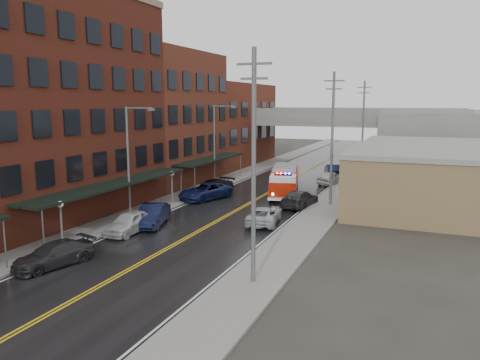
% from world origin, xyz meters
% --- Properties ---
extents(road, '(11.00, 160.00, 0.02)m').
position_xyz_m(road, '(0.00, 30.00, 0.01)').
color(road, black).
rests_on(road, ground).
extents(sidewalk_left, '(3.00, 160.00, 0.15)m').
position_xyz_m(sidewalk_left, '(-7.30, 30.00, 0.07)').
color(sidewalk_left, slate).
rests_on(sidewalk_left, ground).
extents(sidewalk_right, '(3.00, 160.00, 0.15)m').
position_xyz_m(sidewalk_right, '(7.30, 30.00, 0.07)').
color(sidewalk_right, slate).
rests_on(sidewalk_right, ground).
extents(curb_left, '(0.30, 160.00, 0.15)m').
position_xyz_m(curb_left, '(-5.65, 30.00, 0.07)').
color(curb_left, gray).
rests_on(curb_left, ground).
extents(curb_right, '(0.30, 160.00, 0.15)m').
position_xyz_m(curb_right, '(5.65, 30.00, 0.07)').
color(curb_right, gray).
rests_on(curb_right, ground).
extents(brick_building_b, '(9.00, 20.00, 18.00)m').
position_xyz_m(brick_building_b, '(-13.30, 23.00, 9.00)').
color(brick_building_b, '#4F1F15').
rests_on(brick_building_b, ground).
extents(brick_building_c, '(9.00, 15.00, 15.00)m').
position_xyz_m(brick_building_c, '(-13.30, 40.50, 7.50)').
color(brick_building_c, '#5C2D1B').
rests_on(brick_building_c, ground).
extents(brick_building_far, '(9.00, 20.00, 12.00)m').
position_xyz_m(brick_building_far, '(-13.30, 58.00, 6.00)').
color(brick_building_far, '#5F2418').
rests_on(brick_building_far, ground).
extents(tan_building, '(14.00, 22.00, 5.00)m').
position_xyz_m(tan_building, '(16.00, 40.00, 2.50)').
color(tan_building, brown).
rests_on(tan_building, ground).
extents(right_far_block, '(18.00, 30.00, 8.00)m').
position_xyz_m(right_far_block, '(18.00, 70.00, 4.00)').
color(right_far_block, slate).
rests_on(right_far_block, ground).
extents(awning_1, '(2.60, 18.00, 3.09)m').
position_xyz_m(awning_1, '(-7.49, 23.00, 2.99)').
color(awning_1, black).
rests_on(awning_1, ground).
extents(awning_2, '(2.60, 13.00, 3.09)m').
position_xyz_m(awning_2, '(-7.49, 40.50, 2.99)').
color(awning_2, black).
rests_on(awning_2, ground).
extents(globe_lamp_1, '(0.44, 0.44, 3.12)m').
position_xyz_m(globe_lamp_1, '(-6.40, 16.00, 2.31)').
color(globe_lamp_1, '#59595B').
rests_on(globe_lamp_1, ground).
extents(globe_lamp_2, '(0.44, 0.44, 3.12)m').
position_xyz_m(globe_lamp_2, '(-6.40, 30.00, 2.31)').
color(globe_lamp_2, '#59595B').
rests_on(globe_lamp_2, ground).
extents(street_lamp_1, '(2.64, 0.22, 9.00)m').
position_xyz_m(street_lamp_1, '(-6.55, 24.00, 5.19)').
color(street_lamp_1, '#59595B').
rests_on(street_lamp_1, ground).
extents(street_lamp_2, '(2.64, 0.22, 9.00)m').
position_xyz_m(street_lamp_2, '(-6.55, 40.00, 5.19)').
color(street_lamp_2, '#59595B').
rests_on(street_lamp_2, ground).
extents(utility_pole_0, '(1.80, 0.24, 12.00)m').
position_xyz_m(utility_pole_0, '(7.20, 15.00, 6.31)').
color(utility_pole_0, '#59595B').
rests_on(utility_pole_0, ground).
extents(utility_pole_1, '(1.80, 0.24, 12.00)m').
position_xyz_m(utility_pole_1, '(7.20, 35.00, 6.31)').
color(utility_pole_1, '#59595B').
rests_on(utility_pole_1, ground).
extents(utility_pole_2, '(1.80, 0.24, 12.00)m').
position_xyz_m(utility_pole_2, '(7.20, 55.00, 6.31)').
color(utility_pole_2, '#59595B').
rests_on(utility_pole_2, ground).
extents(overpass, '(40.00, 10.00, 7.50)m').
position_xyz_m(overpass, '(0.00, 62.00, 5.99)').
color(overpass, slate).
rests_on(overpass, ground).
extents(fire_truck, '(4.72, 8.46, 2.95)m').
position_xyz_m(fire_truck, '(2.04, 37.64, 1.60)').
color(fire_truck, '#AC1A07').
rests_on(fire_truck, ground).
extents(parked_car_left_3, '(3.11, 5.12, 1.39)m').
position_xyz_m(parked_car_left_3, '(-4.37, 13.12, 0.69)').
color(parked_car_left_3, '#29282B').
rests_on(parked_car_left_3, ground).
extents(parked_car_left_4, '(1.98, 4.69, 1.58)m').
position_xyz_m(parked_car_left_4, '(-4.44, 20.59, 0.79)').
color(parked_car_left_4, silver).
rests_on(parked_car_left_4, ground).
extents(parked_car_left_5, '(3.08, 5.23, 1.63)m').
position_xyz_m(parked_car_left_5, '(-4.04, 22.95, 0.81)').
color(parked_car_left_5, black).
rests_on(parked_car_left_5, ground).
extents(parked_car_left_6, '(4.38, 6.33, 1.61)m').
position_xyz_m(parked_car_left_6, '(-4.60, 33.20, 0.80)').
color(parked_car_left_6, '#131C49').
rests_on(parked_car_left_6, ground).
extents(parked_car_left_7, '(3.43, 5.85, 1.59)m').
position_xyz_m(parked_car_left_7, '(-4.80, 35.11, 0.80)').
color(parked_car_left_7, black).
rests_on(parked_car_left_7, ground).
extents(parked_car_right_0, '(3.01, 5.17, 1.35)m').
position_xyz_m(parked_car_right_0, '(3.71, 26.68, 0.68)').
color(parked_car_right_0, '#B0B4B8').
rests_on(parked_car_right_0, ground).
extents(parked_car_right_1, '(2.69, 5.41, 1.51)m').
position_xyz_m(parked_car_right_1, '(4.69, 33.61, 0.76)').
color(parked_car_right_1, '#2B2B2E').
rests_on(parked_car_right_1, ground).
extents(parked_car_right_2, '(2.73, 4.76, 1.52)m').
position_xyz_m(parked_car_right_2, '(5.00, 46.20, 0.76)').
color(parked_car_right_2, silver).
rests_on(parked_car_right_2, ground).
extents(parked_car_right_3, '(3.19, 5.32, 1.66)m').
position_xyz_m(parked_car_right_3, '(4.22, 51.54, 0.83)').
color(parked_car_right_3, black).
rests_on(parked_car_right_3, ground).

